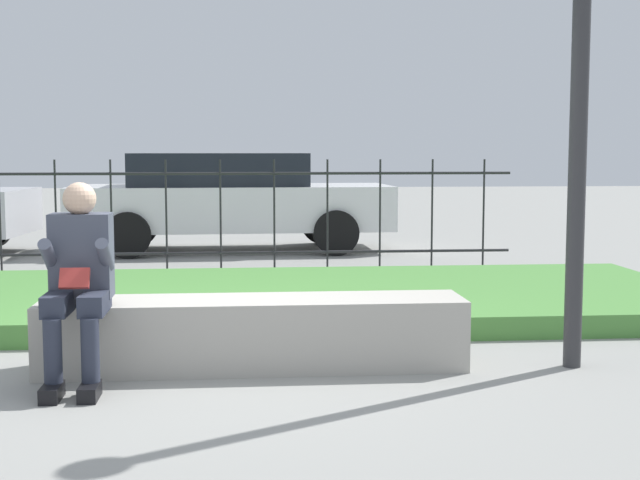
# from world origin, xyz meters

# --- Properties ---
(ground_plane) EXTENTS (60.00, 60.00, 0.00)m
(ground_plane) POSITION_xyz_m (0.00, 0.00, 0.00)
(ground_plane) COLOR gray
(stone_bench) EXTENTS (2.86, 0.56, 0.48)m
(stone_bench) POSITION_xyz_m (0.32, 0.00, 0.21)
(stone_bench) COLOR #ADA89E
(stone_bench) RESTS_ON ground_plane
(person_seated_reader) EXTENTS (0.42, 0.73, 1.28)m
(person_seated_reader) POSITION_xyz_m (-0.78, -0.31, 0.70)
(person_seated_reader) COLOR black
(person_seated_reader) RESTS_ON ground_plane
(grass_berm) EXTENTS (8.93, 3.11, 0.19)m
(grass_berm) POSITION_xyz_m (0.00, 2.26, 0.09)
(grass_berm) COLOR #4C893D
(grass_berm) RESTS_ON ground_plane
(iron_fence) EXTENTS (6.93, 0.03, 1.37)m
(iron_fence) POSITION_xyz_m (0.00, 4.51, 0.72)
(iron_fence) COLOR #232326
(iron_fence) RESTS_ON ground_plane
(car_parked_center) EXTENTS (4.70, 1.95, 1.44)m
(car_parked_center) POSITION_xyz_m (0.06, 7.22, 0.77)
(car_parked_center) COLOR silver
(car_parked_center) RESTS_ON ground_plane
(street_lamp) EXTENTS (0.28, 0.28, 4.01)m
(street_lamp) POSITION_xyz_m (2.49, -0.15, 2.46)
(street_lamp) COLOR #2D2D30
(street_lamp) RESTS_ON ground_plane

